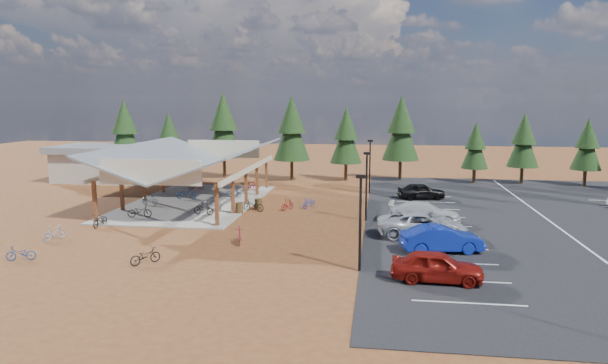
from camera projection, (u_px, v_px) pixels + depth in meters
The scene contains 40 objects.
ground at pixel (295, 225), 39.06m from camera, with size 140.00×140.00×0.00m, color brown.
asphalt_lot at pixel (552, 223), 39.43m from camera, with size 27.00×44.00×0.04m, color black.
concrete_pad at pixel (195, 202), 47.29m from camera, with size 10.60×18.60×0.10m, color gray.
bike_pavilion at pixel (194, 159), 46.71m from camera, with size 11.65×19.40×4.97m.
outbuilding at pixel (106, 163), 59.69m from camera, with size 11.00×7.00×3.90m.
lamp_post_0 at pixel (360, 216), 28.13m from camera, with size 0.50×0.25×5.14m.
lamp_post_1 at pixel (366, 181), 39.87m from camera, with size 0.50×0.25×5.14m.
lamp_post_2 at pixel (370, 163), 51.61m from camera, with size 0.50×0.25×5.14m.
trash_bin_0 at pixel (239, 208), 42.64m from camera, with size 0.60×0.60×0.90m, color #443118.
trash_bin_1 at pixel (258, 204), 44.32m from camera, with size 0.60×0.60×0.90m, color #443118.
pine_0 at pixel (125, 130), 62.37m from camera, with size 3.84×3.84×8.95m.
pine_1 at pixel (169, 138), 62.23m from camera, with size 3.21×3.21×7.48m.
pine_2 at pixel (223, 126), 61.74m from camera, with size 4.18×4.18×9.75m.
pine_3 at pixel (292, 129), 59.50m from camera, with size 4.04×4.04×9.41m.
pine_4 at pixel (346, 136), 59.41m from camera, with size 3.50×3.50×8.14m.
pine_5 at pixel (401, 128), 59.48m from camera, with size 4.05×4.05×9.45m.
pine_6 at pixel (475, 146), 57.68m from camera, with size 2.83×2.83×6.60m.
pine_7 at pixel (524, 141), 57.05m from camera, with size 3.26×3.26×7.60m.
pine_8 at pixel (587, 145), 55.75m from camera, with size 3.04×3.04×7.09m.
bike_0 at pixel (140, 211), 40.95m from camera, with size 0.63×1.81×0.95m, color black.
bike_1 at pixel (150, 199), 45.83m from camera, with size 0.43×1.52×0.92m, color gray.
bike_2 at pixel (186, 193), 48.47m from camera, with size 0.66×1.90×1.00m, color #1C478F.
bike_3 at pixel (196, 185), 53.44m from camera, with size 0.44×1.54×0.93m, color maroon.
bike_4 at pixel (204, 209), 41.91m from camera, with size 0.63×1.81×0.95m, color black.
bike_5 at pixel (213, 203), 43.99m from camera, with size 0.48×1.70×1.02m, color #93969B.
bike_6 at pixel (234, 193), 49.38m from camera, with size 0.54×1.54×0.81m, color #234D96.
bike_7 at pixel (251, 185), 53.02m from camera, with size 0.46×1.62×0.98m, color maroon.
bike_8 at pixel (100, 220), 38.40m from camera, with size 0.63×1.79×0.94m, color black.
bike_9 at pixel (54, 232), 34.74m from camera, with size 0.47×1.68×1.01m, color gray.
bike_10 at pixel (21, 253), 30.36m from camera, with size 0.55×1.59×0.83m, color navy.
bike_11 at pixel (240, 235), 33.87m from camera, with size 0.52×1.83×1.10m, color maroon.
bike_12 at pixel (145, 256), 29.71m from camera, with size 0.61×1.76×0.93m, color black.
bike_14 at pixel (309, 202), 45.05m from camera, with size 0.62×1.79×0.94m, color #23379D.
bike_15 at pixel (288, 204), 44.13m from camera, with size 0.44×1.57×0.94m, color maroon.
bike_16 at pixel (253, 205), 43.70m from camera, with size 0.65×1.86×0.98m, color black.
car_0 at pixel (437, 266), 26.75m from camera, with size 1.81×4.50×1.53m, color maroon.
car_1 at pixel (442, 239), 31.91m from camera, with size 1.66×4.76×1.57m, color navy.
car_2 at pixel (422, 224), 35.46m from camera, with size 2.68×5.80×1.61m, color #AAACB1.
car_3 at pixel (424, 213), 39.44m from camera, with size 2.10×5.15×1.50m, color silver.
car_4 at pixel (421, 191), 48.85m from camera, with size 1.70×4.22×1.44m, color black.
Camera 1 is at (5.96, -37.67, 9.00)m, focal length 32.00 mm.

